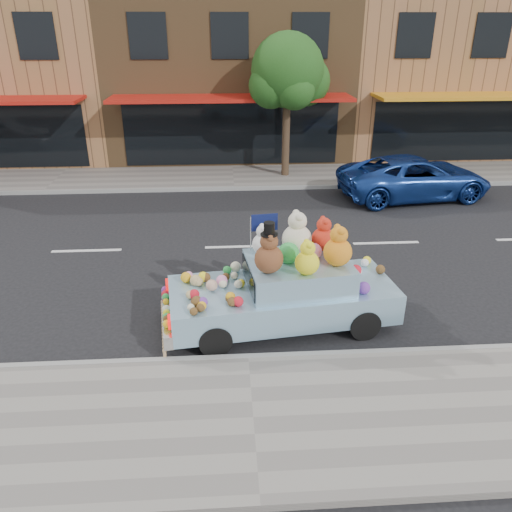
{
  "coord_description": "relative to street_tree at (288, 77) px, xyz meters",
  "views": [
    {
      "loc": [
        -0.32,
        -12.17,
        5.4
      ],
      "look_at": [
        0.25,
        -3.28,
        1.25
      ],
      "focal_mm": 35.0,
      "sensor_mm": 36.0,
      "label": 1
    }
  ],
  "objects": [
    {
      "name": "storefront_left",
      "position": [
        -12.03,
        5.42,
        -0.05
      ],
      "size": [
        10.0,
        9.8,
        7.3
      ],
      "color": "#98653F",
      "rests_on": "ground"
    },
    {
      "name": "far_kerb",
      "position": [
        -2.03,
        -1.55,
        -3.63
      ],
      "size": [
        60.0,
        0.12,
        0.13
      ],
      "primitive_type": "cube",
      "color": "gray",
      "rests_on": "ground"
    },
    {
      "name": "storefront_right",
      "position": [
        7.97,
        5.42,
        -0.05
      ],
      "size": [
        10.0,
        9.8,
        7.3
      ],
      "color": "#98653F",
      "rests_on": "ground"
    },
    {
      "name": "far_sidewalk",
      "position": [
        -2.03,
        -0.05,
        -3.63
      ],
      "size": [
        60.0,
        3.0,
        0.12
      ],
      "primitive_type": "cube",
      "color": "gray",
      "rests_on": "ground"
    },
    {
      "name": "near_kerb",
      "position": [
        -2.03,
        -11.55,
        -3.63
      ],
      "size": [
        60.0,
        0.12,
        0.13
      ],
      "primitive_type": "cube",
      "color": "gray",
      "rests_on": "ground"
    },
    {
      "name": "car_blue",
      "position": [
        4.04,
        -2.74,
        -2.99
      ],
      "size": [
        5.33,
        2.97,
        1.41
      ],
      "primitive_type": "imported",
      "rotation": [
        0.0,
        0.0,
        1.7
      ],
      "color": "#1C3F9A",
      "rests_on": "ground"
    },
    {
      "name": "near_sidewalk",
      "position": [
        -2.03,
        -13.05,
        -3.63
      ],
      "size": [
        60.0,
        3.0,
        0.12
      ],
      "primitive_type": "cube",
      "color": "gray",
      "rests_on": "ground"
    },
    {
      "name": "storefront_mid",
      "position": [
        -2.03,
        5.42,
        -0.05
      ],
      "size": [
        10.0,
        9.8,
        7.3
      ],
      "color": "brown",
      "rests_on": "ground"
    },
    {
      "name": "street_tree",
      "position": [
        0.0,
        0.0,
        0.0
      ],
      "size": [
        3.0,
        2.7,
        5.22
      ],
      "color": "#38281C",
      "rests_on": "ground"
    },
    {
      "name": "ground",
      "position": [
        -2.03,
        -6.55,
        -3.69
      ],
      "size": [
        120.0,
        120.0,
        0.0
      ],
      "primitive_type": "plane",
      "color": "black",
      "rests_on": "ground"
    },
    {
      "name": "art_car",
      "position": [
        -1.26,
        -10.35,
        -2.88
      ],
      "size": [
        4.66,
        2.27,
        2.31
      ],
      "rotation": [
        0.0,
        0.0,
        0.12
      ],
      "color": "black",
      "rests_on": "ground"
    }
  ]
}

